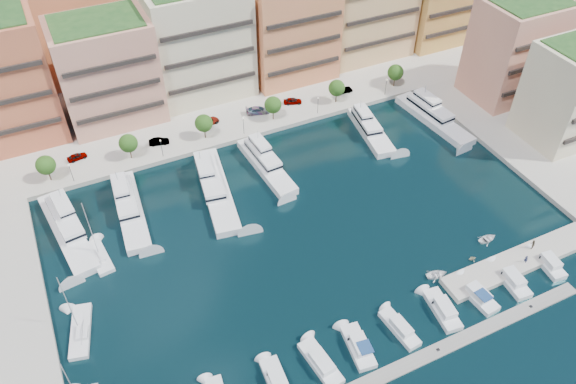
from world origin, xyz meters
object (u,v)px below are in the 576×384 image
object	(u,v)px
lamppost_0	(70,170)
tree_2	(204,123)
yacht_3	(265,162)
sailboat_1	(81,332)
car_5	(343,90)
tender_2	(488,239)
tree_4	(337,88)
lamppost_2	(243,123)
yacht_1	(129,207)
cruiser_4	(359,347)
yacht_2	(214,185)
tree_0	(46,165)
tree_3	(273,105)
tender_1	(472,258)
tree_1	(128,143)
cruiser_3	(321,363)
cruiser_2	(277,382)
lamppost_1	(161,145)
lamppost_3	(318,103)
cruiser_6	(443,310)
car_2	(209,122)
cruiser_7	(477,295)
lamppost_4	(386,84)
yacht_0	(66,227)
cruiser_9	(548,263)
sailboat_2	(100,258)
person_0	(526,259)
tree_5	(396,72)
cruiser_8	(511,280)
car_1	(159,141)
car_0	(77,157)
cruiser_5	(400,329)
car_4	(293,101)
yacht_5	(369,128)

from	to	relation	value
lamppost_0	tree_2	bearing A→B (deg)	4.70
yacht_3	sailboat_1	world-z (taller)	sailboat_1
tree_2	car_5	bearing A→B (deg)	4.25
sailboat_1	tender_2	bearing A→B (deg)	-9.56
tree_4	tender_2	world-z (taller)	tree_4
lamppost_2	yacht_1	world-z (taller)	yacht_1
cruiser_4	yacht_2	bearing A→B (deg)	99.56
tree_0	tree_2	xyz separation A→B (m)	(32.00, 0.00, 0.00)
tree_3	tender_1	bearing A→B (deg)	-74.67
tree_1	cruiser_3	size ratio (longest dim) A/B	0.65
tree_1	cruiser_2	xyz separation A→B (m)	(6.25, -58.08, -4.20)
lamppost_1	lamppost_0	bearing A→B (deg)	180.00
lamppost_3	cruiser_6	xyz separation A→B (m)	(-7.15, -55.79, -3.28)
lamppost_1	cruiser_3	world-z (taller)	lamppost_1
yacht_3	tender_1	bearing A→B (deg)	-59.94
lamppost_0	tender_2	world-z (taller)	lamppost_0
cruiser_2	car_5	size ratio (longest dim) A/B	1.78
car_2	cruiser_7	bearing A→B (deg)	-169.62
lamppost_4	tender_1	distance (m)	51.27
tree_0	cruiser_6	distance (m)	77.31
lamppost_4	yacht_0	size ratio (longest dim) A/B	0.18
sailboat_1	tender_1	world-z (taller)	sailboat_1
cruiser_9	sailboat_2	world-z (taller)	sailboat_2
lamppost_0	sailboat_2	distance (m)	21.73
tree_1	person_0	xyz separation A→B (m)	(53.08, -56.39, -2.95)
lamppost_1	cruiser_7	distance (m)	66.25
tree_5	cruiser_3	world-z (taller)	tree_5
tree_0	lamppost_1	bearing A→B (deg)	-5.97
cruiser_8	sailboat_2	world-z (taller)	sailboat_2
car_5	person_0	bearing A→B (deg)	-177.05
car_1	cruiser_3	bearing A→B (deg)	-160.46
yacht_1	cruiser_8	bearing A→B (deg)	-39.68
cruiser_4	tender_1	size ratio (longest dim) A/B	5.69
tree_3	cruiser_6	distance (m)	58.31
lamppost_1	sailboat_2	distance (m)	27.93
yacht_2	lamppost_4	bearing A→B (deg)	15.58
lamppost_3	yacht_3	xyz separation A→B (m)	(-17.96, -11.07, -2.62)
tender_2	car_0	xyz separation A→B (m)	(-61.64, 53.40, 1.31)
cruiser_2	cruiser_5	size ratio (longest dim) A/B	1.01
car_4	cruiser_4	bearing A→B (deg)	-178.63
tree_0	lamppost_3	bearing A→B (deg)	-2.27
lamppost_0	cruiser_2	distance (m)	58.79
lamppost_0	cruiser_8	size ratio (longest dim) A/B	0.51
tree_0	sailboat_1	world-z (taller)	sailboat_1
tree_1	yacht_1	xyz separation A→B (m)	(-4.05, -14.30, -3.65)
cruiser_8	yacht_3	bearing A→B (deg)	118.90
yacht_2	tender_2	world-z (taller)	yacht_2
tree_0	car_2	bearing A→B (deg)	7.24
tree_3	tender_2	world-z (taller)	tree_3
yacht_0	yacht_5	size ratio (longest dim) A/B	1.28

